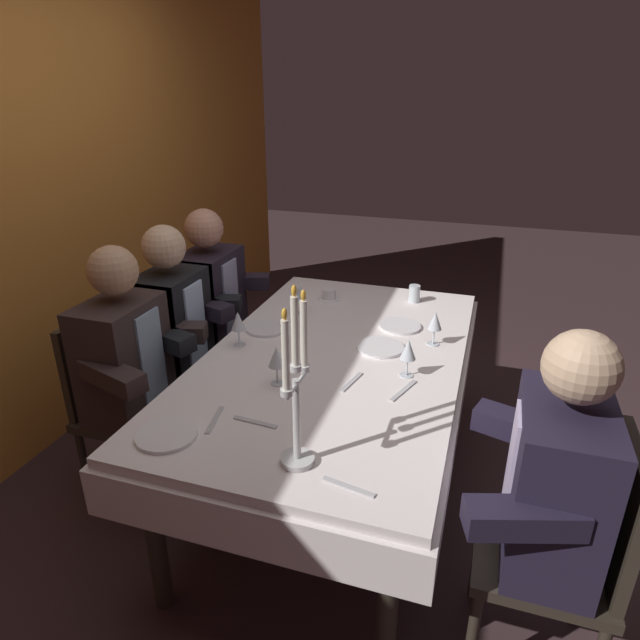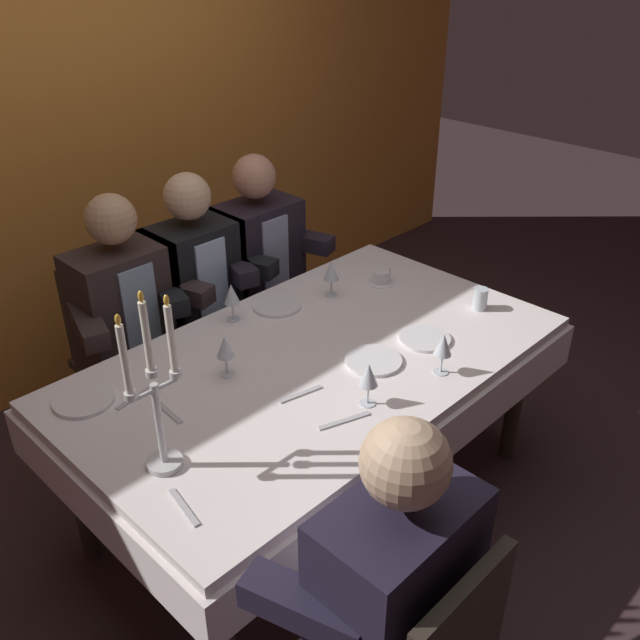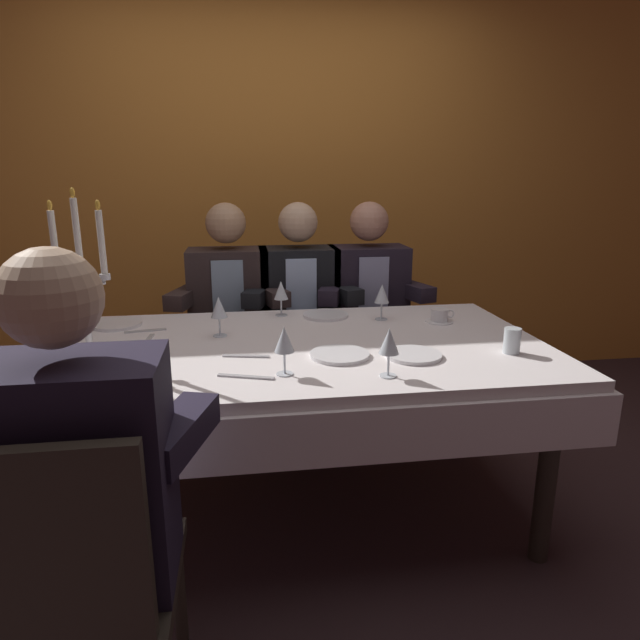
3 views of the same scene
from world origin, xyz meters
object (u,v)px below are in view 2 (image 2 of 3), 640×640
object	(u,v)px
dinner_plate_0	(277,305)
dinner_plate_1	(425,338)
dinner_plate_3	(84,400)
wine_glass_2	(225,348)
wine_glass_4	(443,346)
water_tumbler_0	(480,299)
wine_glass_1	(232,295)
candelabra	(156,400)
seated_diner_1	(124,305)
coffee_cup_0	(381,278)
seated_diner_3	(257,253)
dinner_plate_2	(373,360)
wine_glass_0	(368,376)
wine_glass_3	(331,272)
dining_table	(316,382)
seated_diner_0	(398,587)
seated_diner_2	(195,278)

from	to	relation	value
dinner_plate_0	dinner_plate_1	xyz separation A→B (m)	(0.22, -0.62, 0.00)
dinner_plate_3	wine_glass_2	xyz separation A→B (m)	(0.45, -0.22, 0.11)
wine_glass_4	water_tumbler_0	bearing A→B (deg)	18.29
wine_glass_1	candelabra	bearing A→B (deg)	-142.58
wine_glass_4	seated_diner_1	size ratio (longest dim) A/B	0.13
dinner_plate_1	dinner_plate_3	size ratio (longest dim) A/B	0.98
wine_glass_2	water_tumbler_0	xyz separation A→B (m)	(1.07, -0.38, -0.07)
coffee_cup_0	seated_diner_3	distance (m)	0.68
dinner_plate_2	wine_glass_0	bearing A→B (deg)	-143.81
candelabra	wine_glass_3	distance (m)	1.24
dining_table	wine_glass_0	distance (m)	0.42
wine_glass_1	coffee_cup_0	xyz separation A→B (m)	(0.69, -0.22, -0.09)
wine_glass_4	seated_diner_0	xyz separation A→B (m)	(-0.85, -0.48, -0.12)
dinner_plate_0	dinner_plate_1	size ratio (longest dim) A/B	1.02
candelabra	dinner_plate_2	xyz separation A→B (m)	(0.88, -0.08, -0.24)
coffee_cup_0	wine_glass_2	bearing A→B (deg)	-175.29
dinner_plate_0	wine_glass_1	size ratio (longest dim) A/B	1.28
dinner_plate_0	dinner_plate_2	size ratio (longest dim) A/B	0.97
dinner_plate_2	dining_table	bearing A→B (deg)	123.61
dinner_plate_2	wine_glass_3	distance (m)	0.57
water_tumbler_0	wine_glass_2	bearing A→B (deg)	160.53
seated_diner_3	wine_glass_0	bearing A→B (deg)	-114.78
dinner_plate_0	seated_diner_3	xyz separation A→B (m)	(0.31, 0.49, -0.01)
seated_diner_2	coffee_cup_0	bearing A→B (deg)	-49.56
dinner_plate_0	wine_glass_3	distance (m)	0.28
dinner_plate_1	dinner_plate_3	world-z (taller)	same
dinner_plate_0	water_tumbler_0	distance (m)	0.87
dinner_plate_0	seated_diner_3	size ratio (longest dim) A/B	0.17
dinner_plate_1	seated_diner_0	bearing A→B (deg)	-146.26
wine_glass_2	seated_diner_1	distance (m)	0.75
wine_glass_2	candelabra	bearing A→B (deg)	-150.69
wine_glass_0	water_tumbler_0	bearing A→B (deg)	6.99
wine_glass_4	water_tumbler_0	distance (m)	0.55
seated_diner_0	seated_diner_3	distance (m)	2.08
wine_glass_1	wine_glass_4	world-z (taller)	same
dinner_plate_2	dinner_plate_0	bearing A→B (deg)	86.12
dining_table	dinner_plate_2	distance (m)	0.25
dinner_plate_0	dinner_plate_2	xyz separation A→B (m)	(-0.04, -0.58, 0.00)
dinner_plate_2	wine_glass_3	world-z (taller)	wine_glass_3
dinner_plate_2	coffee_cup_0	size ratio (longest dim) A/B	1.64
wine_glass_1	wine_glass_4	distance (m)	0.89
wine_glass_1	seated_diner_2	bearing A→B (deg)	73.77
dining_table	dinner_plate_0	bearing A→B (deg)	68.02
dinner_plate_1	dinner_plate_3	xyz separation A→B (m)	(-1.15, 0.59, 0.00)
candelabra	dinner_plate_1	size ratio (longest dim) A/B	2.91
dinner_plate_3	wine_glass_2	distance (m)	0.51
candelabra	wine_glass_4	distance (m)	1.05
seated_diner_1	seated_diner_3	size ratio (longest dim) A/B	1.00
seated_diner_0	wine_glass_1	bearing A→B (deg)	66.98
wine_glass_1	seated_diner_3	size ratio (longest dim) A/B	0.13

